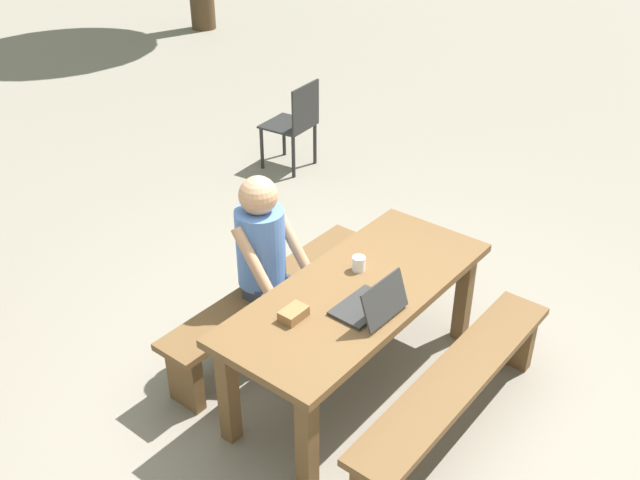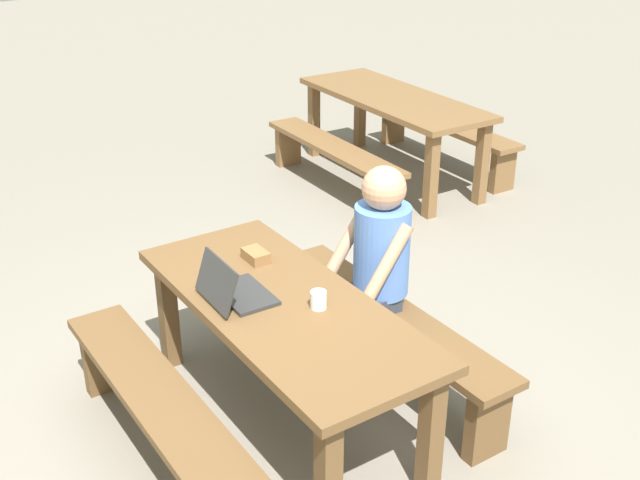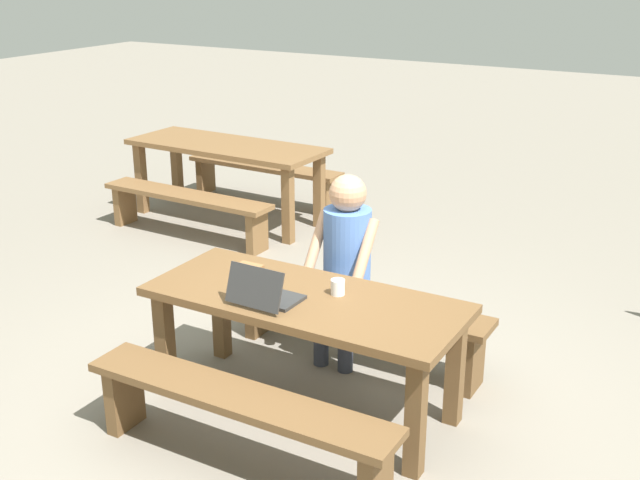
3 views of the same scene
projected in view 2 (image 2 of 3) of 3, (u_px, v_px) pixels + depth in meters
ground_plane at (286, 419)px, 4.20m from camera, size 30.00×30.00×0.00m
picnic_table_front at (283, 320)px, 3.93m from camera, size 1.83×0.77×0.73m
bench_near at (161, 413)px, 3.71m from camera, size 1.78×0.30×0.45m
bench_far at (389, 327)px, 4.39m from camera, size 1.78×0.30×0.45m
laptop at (233, 289)px, 3.87m from camera, size 0.36×0.31×0.23m
small_pouch at (256, 256)px, 4.26m from camera, size 0.16×0.10×0.06m
coffee_mug at (318, 300)px, 3.80m from camera, size 0.08×0.08×0.09m
person_seated at (376, 257)px, 4.26m from camera, size 0.42×0.41×1.26m
picnic_table_mid at (393, 108)px, 7.11m from camera, size 2.03×0.81×0.78m
bench_mid_south at (334, 156)px, 6.94m from camera, size 1.81×0.35×0.43m
bench_mid_north at (444, 132)px, 7.56m from camera, size 1.81×0.35×0.43m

